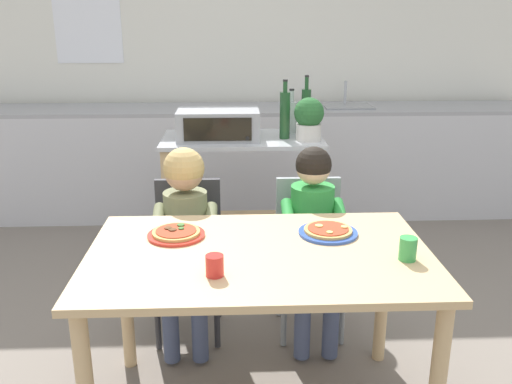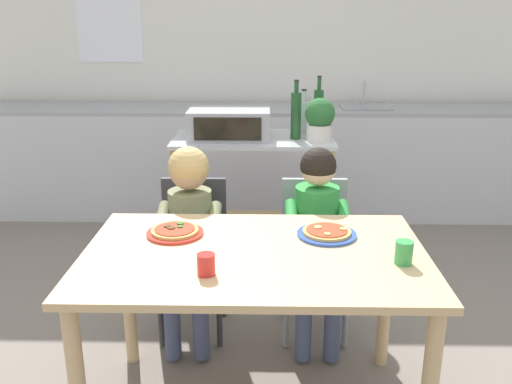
# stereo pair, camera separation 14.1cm
# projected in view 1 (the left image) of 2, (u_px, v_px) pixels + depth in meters

# --- Properties ---
(ground_plane) EXTENTS (11.70, 11.70, 0.00)m
(ground_plane) POSITION_uv_depth(u_px,v_px,m) (250.00, 286.00, 3.51)
(ground_plane) COLOR slate
(back_wall_tiled) EXTENTS (5.47, 0.13, 2.70)m
(back_wall_tiled) POSITION_uv_depth(u_px,v_px,m) (243.00, 50.00, 4.82)
(back_wall_tiled) COLOR white
(back_wall_tiled) RESTS_ON ground
(kitchen_counter) EXTENTS (4.93, 0.60, 1.11)m
(kitchen_counter) POSITION_uv_depth(u_px,v_px,m) (245.00, 161.00, 4.70)
(kitchen_counter) COLOR silver
(kitchen_counter) RESTS_ON ground
(kitchen_island_cart) EXTENTS (1.01, 0.54, 0.91)m
(kitchen_island_cart) POSITION_uv_depth(u_px,v_px,m) (243.00, 184.00, 3.57)
(kitchen_island_cart) COLOR #B7BABF
(kitchen_island_cart) RESTS_ON ground
(toaster_oven) EXTENTS (0.50, 0.33, 0.18)m
(toaster_oven) POSITION_uv_depth(u_px,v_px,m) (218.00, 124.00, 3.41)
(toaster_oven) COLOR #999BA0
(toaster_oven) RESTS_ON kitchen_island_cart
(bottle_squat_spirits) EXTENTS (0.06, 0.06, 0.36)m
(bottle_squat_spirits) POSITION_uv_depth(u_px,v_px,m) (285.00, 114.00, 3.40)
(bottle_squat_spirits) COLOR #1E4723
(bottle_squat_spirits) RESTS_ON kitchen_island_cart
(bottle_dark_olive_oil) EXTENTS (0.06, 0.06, 0.37)m
(bottle_dark_olive_oil) POSITION_uv_depth(u_px,v_px,m) (306.00, 110.00, 3.57)
(bottle_dark_olive_oil) COLOR #1E4723
(bottle_dark_olive_oil) RESTS_ON kitchen_island_cart
(bottle_clear_vinegar) EXTENTS (0.07, 0.07, 0.29)m
(bottle_clear_vinegar) POSITION_uv_depth(u_px,v_px,m) (291.00, 116.00, 3.58)
(bottle_clear_vinegar) COLOR #ADB7B2
(bottle_clear_vinegar) RESTS_ON kitchen_island_cart
(potted_herb_plant) EXTENTS (0.18, 0.18, 0.26)m
(potted_herb_plant) POSITION_uv_depth(u_px,v_px,m) (309.00, 118.00, 3.35)
(potted_herb_plant) COLOR beige
(potted_herb_plant) RESTS_ON kitchen_island_cart
(dining_table) EXTENTS (1.35, 0.85, 0.75)m
(dining_table) POSITION_uv_depth(u_px,v_px,m) (259.00, 275.00, 2.19)
(dining_table) COLOR tan
(dining_table) RESTS_ON ground
(dining_chair_left) EXTENTS (0.36, 0.36, 0.81)m
(dining_chair_left) POSITION_uv_depth(u_px,v_px,m) (188.00, 246.00, 2.90)
(dining_chair_left) COLOR #333338
(dining_chair_left) RESTS_ON ground
(dining_chair_right) EXTENTS (0.36, 0.36, 0.81)m
(dining_chair_right) POSITION_uv_depth(u_px,v_px,m) (309.00, 244.00, 2.92)
(dining_chair_right) COLOR gray
(dining_chair_right) RESTS_ON ground
(child_in_olive_shirt) EXTENTS (0.32, 0.42, 1.01)m
(child_in_olive_shirt) POSITION_uv_depth(u_px,v_px,m) (185.00, 221.00, 2.73)
(child_in_olive_shirt) COLOR #424C6B
(child_in_olive_shirt) RESTS_ON ground
(child_in_green_shirt) EXTENTS (0.32, 0.42, 1.00)m
(child_in_green_shirt) POSITION_uv_depth(u_px,v_px,m) (313.00, 224.00, 2.76)
(child_in_green_shirt) COLOR #424C6B
(child_in_green_shirt) RESTS_ON ground
(pizza_plate_red_rimmed) EXTENTS (0.24, 0.24, 0.03)m
(pizza_plate_red_rimmed) POSITION_uv_depth(u_px,v_px,m) (176.00, 234.00, 2.31)
(pizza_plate_red_rimmed) COLOR red
(pizza_plate_red_rimmed) RESTS_ON dining_table
(pizza_plate_blue_rimmed) EXTENTS (0.25, 0.25, 0.03)m
(pizza_plate_blue_rimmed) POSITION_uv_depth(u_px,v_px,m) (328.00, 231.00, 2.33)
(pizza_plate_blue_rimmed) COLOR #3356B7
(pizza_plate_blue_rimmed) RESTS_ON dining_table
(drinking_cup_red) EXTENTS (0.07, 0.07, 0.08)m
(drinking_cup_red) POSITION_uv_depth(u_px,v_px,m) (215.00, 266.00, 1.95)
(drinking_cup_red) COLOR red
(drinking_cup_red) RESTS_ON dining_table
(drinking_cup_green) EXTENTS (0.07, 0.07, 0.09)m
(drinking_cup_green) POSITION_uv_depth(u_px,v_px,m) (408.00, 249.00, 2.08)
(drinking_cup_green) COLOR green
(drinking_cup_green) RESTS_ON dining_table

